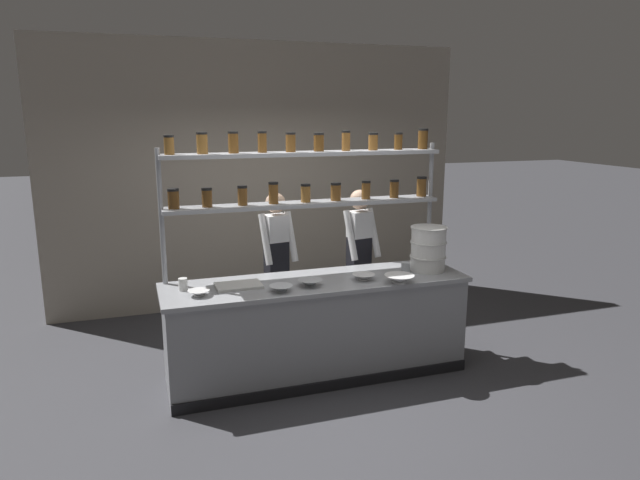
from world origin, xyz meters
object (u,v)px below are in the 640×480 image
prep_bowl_center_front (364,277)px  prep_bowl_near_right (199,293)px  prep_bowl_center_back (281,289)px  prep_bowl_near_left (310,283)px  chef_center (359,255)px  cutting_board (239,286)px  chef_left (277,259)px  prep_bowl_far_left (399,279)px  container_stack (428,249)px  serving_cup_front (183,284)px  serving_cup_by_board (406,268)px  spice_shelf_unit (306,183)px

prep_bowl_center_front → prep_bowl_near_right: 1.48m
prep_bowl_center_back → prep_bowl_near_left: bearing=14.0°
chef_center → prep_bowl_center_back: bearing=-150.4°
chef_center → cutting_board: bearing=-165.0°
chef_left → prep_bowl_near_right: size_ratio=8.84×
cutting_board → prep_bowl_far_left: 1.43m
chef_center → prep_bowl_near_left: 1.19m
cutting_board → prep_bowl_near_left: size_ratio=1.81×
chef_left → cutting_board: size_ratio=4.05×
prep_bowl_far_left → prep_bowl_near_left: bearing=168.4°
chef_center → container_stack: (0.42, -0.72, 0.20)m
prep_bowl_center_back → serving_cup_front: serving_cup_front is taller
chef_left → prep_bowl_far_left: 1.42m
cutting_board → prep_bowl_center_back: 0.41m
chef_center → prep_bowl_center_front: (-0.30, -0.84, 0.01)m
container_stack → serving_cup_by_board: size_ratio=4.04×
prep_bowl_center_front → prep_bowl_center_back: prep_bowl_center_front is taller
spice_shelf_unit → prep_bowl_near_right: size_ratio=14.60×
prep_bowl_center_back → serving_cup_by_board: bearing=8.1°
prep_bowl_center_front → container_stack: bearing=9.0°
prep_bowl_far_left → serving_cup_front: bearing=168.0°
chef_left → serving_cup_by_board: size_ratio=15.27×
prep_bowl_near_right → prep_bowl_far_left: (1.75, -0.19, 0.01)m
container_stack → serving_cup_front: (-2.31, 0.09, -0.16)m
chef_center → prep_bowl_far_left: (-0.03, -1.03, 0.02)m
chef_center → prep_bowl_center_back: size_ratio=8.08×
prep_bowl_center_front → chef_left: bearing=120.9°
chef_center → prep_bowl_near_left: size_ratio=7.39×
chef_left → prep_bowl_near_right: (-0.91, -0.95, 0.02)m
chef_left → prep_bowl_near_right: bearing=-144.1°
chef_center → prep_bowl_center_back: (-1.10, -0.93, 0.01)m
cutting_board → serving_cup_by_board: 1.59m
spice_shelf_unit → cutting_board: (-0.72, -0.30, -0.84)m
prep_bowl_center_back → serving_cup_front: (-0.79, 0.30, 0.03)m
spice_shelf_unit → prep_bowl_far_left: (0.67, -0.65, -0.82)m
chef_center → cutting_board: 1.58m
prep_bowl_center_front → prep_bowl_far_left: prep_bowl_far_left is taller
spice_shelf_unit → prep_bowl_far_left: spice_shelf_unit is taller
spice_shelf_unit → chef_center: spice_shelf_unit is taller
prep_bowl_far_left → container_stack: bearing=33.8°
chef_left → container_stack: 1.56m
prep_bowl_near_right → serving_cup_by_board: serving_cup_by_board is taller
container_stack → prep_bowl_near_right: size_ratio=2.34×
prep_bowl_near_left → prep_bowl_far_left: size_ratio=0.82×
chef_center → spice_shelf_unit: bearing=-162.4°
chef_center → prep_bowl_near_right: bearing=-165.7°
chef_center → serving_cup_by_board: 0.77m
serving_cup_front → container_stack: bearing=-2.3°
cutting_board → prep_bowl_near_left: 0.63m
cutting_board → chef_center: bearing=25.7°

